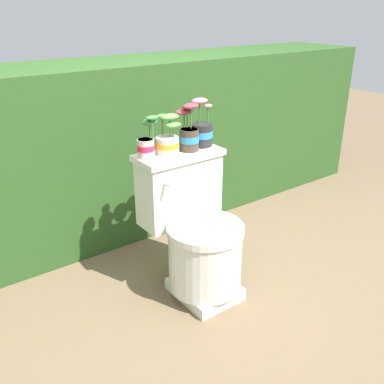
{
  "coord_description": "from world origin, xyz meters",
  "views": [
    {
      "loc": [
        -1.18,
        -1.51,
        1.44
      ],
      "look_at": [
        -0.01,
        0.1,
        0.56
      ],
      "focal_mm": 40.0,
      "sensor_mm": 36.0,
      "label": 1
    }
  ],
  "objects": [
    {
      "name": "potted_plant_midright",
      "position": [
        0.15,
        0.23,
        0.83
      ],
      "size": [
        0.13,
        0.12,
        0.26
      ],
      "color": "#262628",
      "rests_on": "toilet"
    },
    {
      "name": "potted_plant_left",
      "position": [
        -0.18,
        0.24,
        0.82
      ],
      "size": [
        0.11,
        0.09,
        0.21
      ],
      "color": "beige",
      "rests_on": "toilet"
    },
    {
      "name": "ground_plane",
      "position": [
        0.0,
        0.0,
        0.0
      ],
      "size": [
        12.0,
        12.0,
        0.0
      ],
      "primitive_type": "plane",
      "color": "brown"
    },
    {
      "name": "potted_plant_middle",
      "position": [
        0.05,
        0.21,
        0.84
      ],
      "size": [
        0.11,
        0.13,
        0.24
      ],
      "color": "#47382D",
      "rests_on": "toilet"
    },
    {
      "name": "toilet",
      "position": [
        -0.01,
        0.07,
        0.34
      ],
      "size": [
        0.46,
        0.54,
        0.75
      ],
      "color": "silver",
      "rests_on": "ground"
    },
    {
      "name": "potted_plant_midleft",
      "position": [
        -0.06,
        0.23,
        0.82
      ],
      "size": [
        0.13,
        0.13,
        0.2
      ],
      "color": "beige",
      "rests_on": "toilet"
    },
    {
      "name": "hedge_backdrop",
      "position": [
        0.0,
        1.0,
        0.56
      ],
      "size": [
        4.21,
        0.63,
        1.12
      ],
      "color": "#284C1E",
      "rests_on": "ground"
    }
  ]
}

